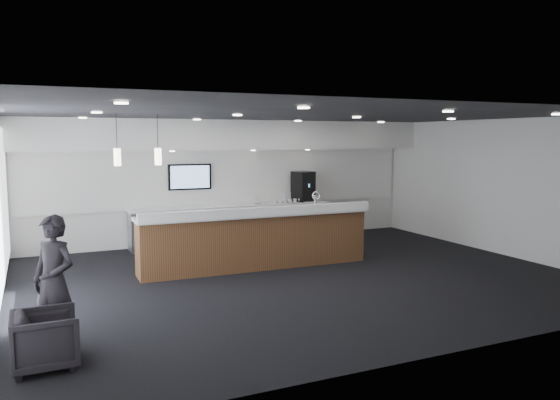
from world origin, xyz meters
name	(u,v)px	position (x,y,z in m)	size (l,w,h in m)	color
ground	(299,277)	(0.00, 0.00, 0.00)	(10.00, 10.00, 0.00)	black
ceiling	(300,115)	(0.00, 0.00, 3.00)	(10.00, 8.00, 0.02)	black
back_wall	(228,181)	(0.00, 4.00, 1.50)	(10.00, 0.02, 3.00)	white
right_wall	(502,187)	(5.00, 0.00, 1.50)	(0.02, 8.00, 3.00)	white
soffit_bulkhead	(234,135)	(0.00, 3.55, 2.65)	(10.00, 0.90, 0.70)	white
alcove_panel	(228,178)	(0.00, 3.97, 1.60)	(9.80, 0.06, 1.40)	white
back_credenza	(233,224)	(0.00, 3.64, 0.48)	(5.06, 0.66, 0.95)	#9EA2A7
wall_tv	(190,177)	(-1.00, 3.91, 1.65)	(1.05, 0.08, 0.62)	black
pendant_left	(158,157)	(-2.40, 0.80, 2.25)	(0.12, 0.12, 0.30)	#FEF1C6
pendant_right	(118,157)	(-3.10, 0.80, 2.25)	(0.12, 0.12, 0.30)	#FEF1C6
ceiling_can_lights	(300,116)	(0.00, 0.00, 2.97)	(7.00, 5.00, 0.02)	silver
service_counter	(256,239)	(-0.46, 1.01, 0.58)	(4.71, 0.89, 1.49)	#4E301A
coffee_machine	(303,186)	(1.92, 3.64, 1.33)	(0.53, 0.61, 0.77)	black
info_sign_left	(258,200)	(0.64, 3.56, 1.05)	(0.15, 0.02, 0.20)	white
info_sign_right	(288,197)	(1.43, 3.54, 1.08)	(0.20, 0.02, 0.27)	white
armchair	(46,340)	(-4.40, -2.42, 0.33)	(0.69, 0.71, 0.65)	black
lounge_guest	(54,281)	(-4.27, -1.76, 0.82)	(0.60, 0.39, 1.64)	black
cup_0	(305,200)	(1.90, 3.50, 1.00)	(0.10, 0.10, 0.09)	white
cup_1	(300,200)	(1.76, 3.50, 1.00)	(0.10, 0.10, 0.09)	white
cup_2	(295,201)	(1.62, 3.50, 1.00)	(0.10, 0.10, 0.09)	white
cup_3	(290,201)	(1.48, 3.50, 1.00)	(0.10, 0.10, 0.09)	white
cup_4	(285,201)	(1.34, 3.50, 1.00)	(0.10, 0.10, 0.09)	white
cup_5	(280,201)	(1.20, 3.50, 1.00)	(0.10, 0.10, 0.09)	white
cup_6	(275,202)	(1.06, 3.50, 1.00)	(0.10, 0.10, 0.09)	white
cup_7	(270,202)	(0.92, 3.50, 1.00)	(0.10, 0.10, 0.09)	white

